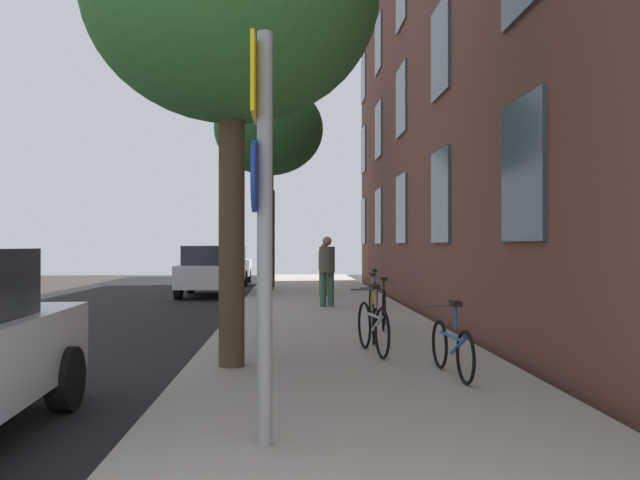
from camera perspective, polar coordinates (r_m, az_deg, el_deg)
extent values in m
plane|color=#332D28|center=(17.31, -11.59, -5.91)|extent=(41.80, 41.80, 0.00)
cube|color=black|center=(17.77, -18.33, -5.74)|extent=(7.00, 38.00, 0.01)
cube|color=#9E9389|center=(17.11, 0.12, -5.78)|extent=(4.20, 38.00, 0.12)
cube|color=brown|center=(17.55, 9.05, 15.78)|extent=(0.50, 27.00, 13.10)
cube|color=#384756|center=(9.58, 16.41, 5.61)|extent=(0.06, 1.62, 1.91)
cube|color=#384756|center=(14.38, 9.95, 3.59)|extent=(0.06, 1.62, 1.91)
cube|color=#384756|center=(19.29, 6.77, 2.57)|extent=(0.06, 1.62, 1.91)
cube|color=#384756|center=(24.23, 4.88, 1.96)|extent=(0.06, 1.62, 1.91)
cube|color=#384756|center=(29.19, 3.63, 1.56)|extent=(0.06, 1.62, 1.91)
cube|color=#384756|center=(14.90, 9.94, 15.28)|extent=(0.06, 1.62, 1.91)
cube|color=#384756|center=(19.68, 6.76, 11.41)|extent=(0.06, 1.62, 1.91)
cube|color=#384756|center=(24.54, 4.87, 9.04)|extent=(0.06, 1.62, 1.91)
cube|color=#384756|center=(29.45, 3.63, 7.46)|extent=(0.06, 1.62, 1.91)
cube|color=#384756|center=(25.22, 4.87, 15.84)|extent=(0.06, 1.62, 1.91)
cube|color=#384756|center=(30.02, 3.62, 13.19)|extent=(0.06, 1.62, 1.91)
cube|color=#384756|center=(30.87, 3.62, 18.65)|extent=(0.06, 1.62, 1.91)
cylinder|color=gray|center=(5.32, -4.61, 0.16)|extent=(0.12, 0.12, 3.19)
cube|color=yellow|center=(5.48, -5.46, 13.12)|extent=(0.03, 0.60, 0.60)
cylinder|color=#14339E|center=(5.35, -5.46, 5.29)|extent=(0.03, 0.56, 0.56)
cylinder|color=black|center=(25.19, -3.91, 0.11)|extent=(0.12, 0.12, 3.54)
cube|color=black|center=(25.24, -4.31, 3.10)|extent=(0.20, 0.24, 0.80)
sphere|color=red|center=(25.27, -4.56, 3.69)|extent=(0.16, 0.16, 0.16)
sphere|color=#523707|center=(25.25, -4.56, 3.10)|extent=(0.16, 0.16, 0.16)
sphere|color=#083E11|center=(25.23, -4.56, 2.51)|extent=(0.16, 0.16, 0.16)
cylinder|color=#4C3823|center=(8.83, -7.33, 1.22)|extent=(0.33, 0.33, 3.59)
cylinder|color=#4C3823|center=(23.43, -4.27, 1.17)|extent=(0.33, 0.33, 4.37)
ellipsoid|color=#235123|center=(23.75, -4.27, 9.15)|extent=(3.70, 3.70, 3.15)
torus|color=black|center=(8.80, 9.88, -8.51)|extent=(0.08, 0.61, 0.60)
torus|color=black|center=(7.86, 11.96, -9.48)|extent=(0.08, 0.61, 0.60)
cylinder|color=#194C99|center=(8.30, 10.86, -7.84)|extent=(0.10, 0.85, 0.04)
cylinder|color=#194C99|center=(8.08, 11.40, -8.59)|extent=(0.08, 0.51, 0.28)
cylinder|color=#194C99|center=(8.13, 11.18, -6.32)|extent=(0.04, 0.04, 0.28)
cube|color=black|center=(8.12, 11.17, -5.19)|extent=(0.10, 0.24, 0.06)
cylinder|color=#4C4C4C|center=(8.74, 9.88, -5.38)|extent=(0.42, 0.06, 0.03)
torus|color=black|center=(10.34, 3.70, -7.04)|extent=(0.14, 0.70, 0.70)
torus|color=black|center=(9.41, 5.17, -7.69)|extent=(0.14, 0.70, 0.70)
cylinder|color=#99999E|center=(9.85, 4.40, -6.24)|extent=(0.16, 0.82, 0.04)
cylinder|color=#99999E|center=(9.63, 4.77, -6.90)|extent=(0.11, 0.50, 0.27)
cylinder|color=#99999E|center=(9.69, 4.62, -4.81)|extent=(0.04, 0.04, 0.28)
cube|color=black|center=(9.68, 4.62, -3.87)|extent=(0.10, 0.24, 0.06)
cylinder|color=#4C4C4C|center=(10.29, 3.70, -4.11)|extent=(0.42, 0.09, 0.03)
torus|color=black|center=(11.84, 4.41, -6.37)|extent=(0.11, 0.63, 0.63)
torus|color=black|center=(10.77, 4.48, -6.97)|extent=(0.11, 0.63, 0.63)
cylinder|color=#C68C19|center=(11.29, 4.44, -5.79)|extent=(0.14, 0.92, 0.04)
cylinder|color=#C68C19|center=(11.02, 4.46, -6.32)|extent=(0.10, 0.56, 0.30)
cylinder|color=#C68C19|center=(11.10, 4.45, -4.63)|extent=(0.04, 0.04, 0.28)
cube|color=black|center=(11.09, 4.45, -3.81)|extent=(0.10, 0.24, 0.06)
cylinder|color=#4C4C4C|center=(11.80, 4.41, -3.99)|extent=(0.42, 0.07, 0.03)
torus|color=black|center=(13.48, 5.37, -5.58)|extent=(0.14, 0.65, 0.66)
torus|color=black|center=(12.47, 5.27, -6.00)|extent=(0.14, 0.65, 0.66)
cylinder|color=black|center=(12.96, 5.32, -4.98)|extent=(0.18, 0.86, 0.04)
cylinder|color=black|center=(12.71, 5.29, -5.44)|extent=(0.13, 0.52, 0.28)
cylinder|color=black|center=(12.79, 5.30, -3.93)|extent=(0.04, 0.04, 0.28)
cube|color=black|center=(12.78, 5.30, -3.22)|extent=(0.10, 0.24, 0.06)
cylinder|color=#4C4C4C|center=(13.45, 5.37, -3.42)|extent=(0.42, 0.10, 0.03)
torus|color=black|center=(15.99, 4.65, -4.82)|extent=(0.17, 0.62, 0.63)
torus|color=black|center=(14.91, 4.25, -5.14)|extent=(0.17, 0.62, 0.63)
cylinder|color=#99999E|center=(15.43, 4.46, -4.33)|extent=(0.24, 0.91, 0.04)
cylinder|color=#99999E|center=(15.17, 4.36, -4.70)|extent=(0.16, 0.55, 0.30)
cylinder|color=#99999E|center=(15.26, 4.40, -3.47)|extent=(0.04, 0.04, 0.28)
cube|color=black|center=(15.25, 4.40, -2.87)|extent=(0.10, 0.24, 0.06)
cylinder|color=#4C4C4C|center=(15.96, 4.64, -3.05)|extent=(0.42, 0.12, 0.03)
torus|color=black|center=(18.32, 4.57, -4.25)|extent=(0.12, 0.63, 0.63)
torus|color=black|center=(17.31, 4.52, -4.48)|extent=(0.12, 0.63, 0.63)
cylinder|color=#194C99|center=(17.81, 4.55, -3.81)|extent=(0.16, 0.86, 0.04)
cylinder|color=#194C99|center=(17.56, 4.53, -4.11)|extent=(0.11, 0.52, 0.28)
cylinder|color=#194C99|center=(17.64, 4.54, -3.05)|extent=(0.04, 0.04, 0.28)
cube|color=black|center=(17.64, 4.54, -2.54)|extent=(0.10, 0.24, 0.06)
cylinder|color=#4C4C4C|center=(18.30, 4.57, -2.71)|extent=(0.42, 0.09, 0.03)
cylinder|color=#33594C|center=(17.20, 0.26, -4.12)|extent=(0.16, 0.16, 0.86)
cylinder|color=#33594C|center=(17.21, 0.90, -4.12)|extent=(0.16, 0.16, 0.86)
cylinder|color=#4C4742|center=(17.17, 0.58, -1.62)|extent=(0.49, 0.49, 0.64)
sphere|color=#936B4C|center=(17.17, 0.58, -0.09)|extent=(0.23, 0.23, 0.23)
cylinder|color=olive|center=(20.73, 0.13, -3.60)|extent=(0.14, 0.14, 0.77)
cylinder|color=olive|center=(20.74, 0.61, -3.60)|extent=(0.14, 0.14, 0.77)
cylinder|color=olive|center=(20.70, 0.37, -1.74)|extent=(0.38, 0.38, 0.58)
sphere|color=brown|center=(20.70, 0.37, -0.59)|extent=(0.21, 0.21, 0.21)
cylinder|color=black|center=(7.42, -20.35, -10.74)|extent=(0.22, 0.64, 0.64)
cube|color=silver|center=(22.57, -9.11, -2.90)|extent=(1.78, 4.10, 0.70)
cube|color=#1E232D|center=(22.35, -9.17, -1.25)|extent=(1.49, 2.30, 0.60)
cylinder|color=black|center=(23.99, -10.65, -3.58)|extent=(0.22, 0.64, 0.64)
cylinder|color=black|center=(23.81, -6.83, -3.61)|extent=(0.22, 0.64, 0.64)
cylinder|color=black|center=(21.41, -11.65, -3.97)|extent=(0.22, 0.64, 0.64)
cylinder|color=black|center=(21.21, -7.37, -4.00)|extent=(0.22, 0.64, 0.64)
cube|color=silver|center=(28.89, -7.82, -2.35)|extent=(1.93, 4.07, 0.70)
cube|color=#384756|center=(28.67, -7.86, -1.07)|extent=(1.61, 2.29, 0.60)
cylinder|color=black|center=(30.29, -9.22, -2.92)|extent=(0.22, 0.64, 0.64)
cylinder|color=black|center=(30.13, -5.95, -2.94)|extent=(0.22, 0.64, 0.64)
cylinder|color=black|center=(27.71, -9.86, -3.16)|extent=(0.22, 0.64, 0.64)
cylinder|color=black|center=(27.54, -6.28, -3.18)|extent=(0.22, 0.64, 0.64)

